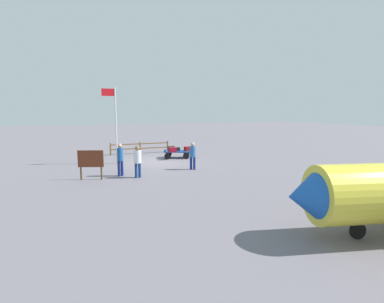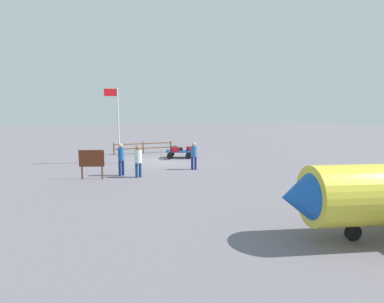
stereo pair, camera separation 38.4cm
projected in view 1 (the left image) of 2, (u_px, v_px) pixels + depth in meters
name	position (u px, v px, depth m)	size (l,w,h in m)	color
ground_plane	(159.00, 161.00, 20.59)	(120.00, 120.00, 0.00)	slate
luggage_cart	(177.00, 152.00, 22.06)	(2.14, 1.79, 0.54)	#1E54AC
suitcase_dark	(176.00, 149.00, 21.82)	(0.62, 0.40, 0.24)	black
suitcase_navy	(173.00, 150.00, 21.17)	(0.54, 0.40, 0.33)	maroon
suitcase_grey	(171.00, 148.00, 22.12)	(0.48, 0.34, 0.32)	#3B3821
suitcase_olive	(188.00, 149.00, 21.91)	(0.51, 0.43, 0.30)	maroon
worker_lead	(193.00, 154.00, 17.62)	(0.49, 0.49, 1.60)	navy
worker_trailing	(138.00, 159.00, 15.45)	(0.46, 0.46, 1.65)	navy
worker_supervisor	(120.00, 158.00, 15.84)	(0.41, 0.41, 1.72)	navy
flagpole	(115.00, 120.00, 19.32)	(0.87, 0.10, 4.89)	silver
signboard	(91.00, 160.00, 15.00)	(1.20, 0.49, 1.47)	#4C3319
wooden_fence	(140.00, 147.00, 24.29)	(4.75, 0.16, 0.93)	brown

